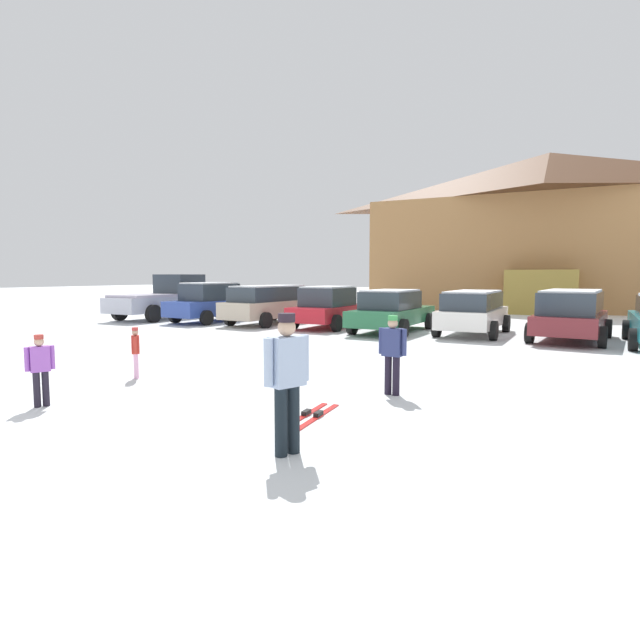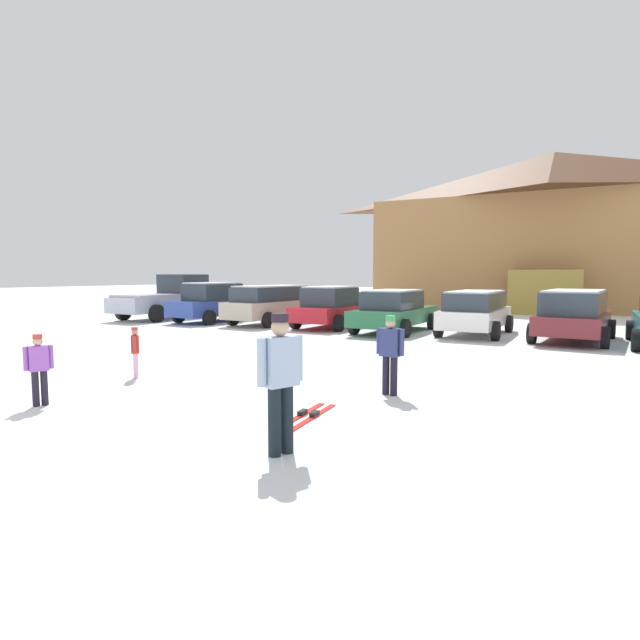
{
  "view_description": "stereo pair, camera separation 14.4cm",
  "coord_description": "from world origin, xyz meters",
  "px_view_note": "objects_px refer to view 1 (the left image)",
  "views": [
    {
      "loc": [
        6.01,
        -2.42,
        2.1
      ],
      "look_at": [
        0.45,
        8.43,
        1.01
      ],
      "focal_mm": 28.0,
      "sensor_mm": 36.0,
      "label": 1
    },
    {
      "loc": [
        6.13,
        -2.36,
        2.1
      ],
      "look_at": [
        0.45,
        8.43,
        1.01
      ],
      "focal_mm": 28.0,
      "sensor_mm": 36.0,
      "label": 2
    }
  ],
  "objects_px": {
    "parked_blue_hatchback": "(212,302)",
    "pair_of_skis": "(311,415)",
    "skier_child_in_purple_jacket": "(40,366)",
    "parked_maroon_van": "(571,313)",
    "pickup_truck": "(167,298)",
    "skier_child_in_red_jacket": "(136,350)",
    "skier_teen_in_navy_coat": "(392,350)",
    "parked_green_coupe": "(392,311)",
    "parked_red_sedan": "(329,307)",
    "parked_white_suv": "(473,311)",
    "ski_lodge": "(547,230)",
    "parked_beige_suv": "(269,303)",
    "skier_adult_in_blue_parka": "(287,375)"
  },
  "relations": [
    {
      "from": "parked_blue_hatchback",
      "to": "pair_of_skis",
      "type": "distance_m",
      "value": 16.03
    },
    {
      "from": "skier_child_in_purple_jacket",
      "to": "parked_maroon_van",
      "type": "bearing_deg",
      "value": 60.0
    },
    {
      "from": "parked_maroon_van",
      "to": "pickup_truck",
      "type": "xyz_separation_m",
      "value": [
        -17.72,
        0.42,
        0.11
      ]
    },
    {
      "from": "skier_child_in_red_jacket",
      "to": "pair_of_skis",
      "type": "distance_m",
      "value": 4.63
    },
    {
      "from": "pickup_truck",
      "to": "skier_teen_in_navy_coat",
      "type": "height_order",
      "value": "pickup_truck"
    },
    {
      "from": "parked_green_coupe",
      "to": "skier_child_in_purple_jacket",
      "type": "distance_m",
      "value": 12.78
    },
    {
      "from": "parked_red_sedan",
      "to": "parked_white_suv",
      "type": "xyz_separation_m",
      "value": [
        5.63,
        0.1,
        0.02
      ]
    },
    {
      "from": "ski_lodge",
      "to": "parked_beige_suv",
      "type": "relative_size",
      "value": 4.29
    },
    {
      "from": "skier_adult_in_blue_parka",
      "to": "pair_of_skis",
      "type": "height_order",
      "value": "skier_adult_in_blue_parka"
    },
    {
      "from": "parked_blue_hatchback",
      "to": "parked_white_suv",
      "type": "distance_m",
      "value": 11.44
    },
    {
      "from": "ski_lodge",
      "to": "skier_adult_in_blue_parka",
      "type": "xyz_separation_m",
      "value": [
        -1.19,
        -30.01,
        -4.0
      ]
    },
    {
      "from": "parked_maroon_van",
      "to": "pair_of_skis",
      "type": "bearing_deg",
      "value": -106.22
    },
    {
      "from": "skier_adult_in_blue_parka",
      "to": "pair_of_skis",
      "type": "xyz_separation_m",
      "value": [
        -0.48,
        1.5,
        -0.92
      ]
    },
    {
      "from": "pickup_truck",
      "to": "skier_teen_in_navy_coat",
      "type": "relative_size",
      "value": 4.03
    },
    {
      "from": "ski_lodge",
      "to": "parked_green_coupe",
      "type": "relative_size",
      "value": 4.34
    },
    {
      "from": "skier_teen_in_navy_coat",
      "to": "skier_child_in_red_jacket",
      "type": "bearing_deg",
      "value": -168.73
    },
    {
      "from": "parked_beige_suv",
      "to": "skier_child_in_red_jacket",
      "type": "height_order",
      "value": "parked_beige_suv"
    },
    {
      "from": "ski_lodge",
      "to": "parked_maroon_van",
      "type": "distance_m",
      "value": 17.58
    },
    {
      "from": "parked_blue_hatchback",
      "to": "pair_of_skis",
      "type": "bearing_deg",
      "value": -45.61
    },
    {
      "from": "parked_maroon_van",
      "to": "skier_teen_in_navy_coat",
      "type": "bearing_deg",
      "value": -105.81
    },
    {
      "from": "parked_white_suv",
      "to": "pickup_truck",
      "type": "bearing_deg",
      "value": 179.38
    },
    {
      "from": "parked_blue_hatchback",
      "to": "parked_maroon_van",
      "type": "distance_m",
      "value": 14.54
    },
    {
      "from": "pickup_truck",
      "to": "ski_lodge",
      "type": "bearing_deg",
      "value": 45.98
    },
    {
      "from": "parked_maroon_van",
      "to": "pair_of_skis",
      "type": "height_order",
      "value": "parked_maroon_van"
    },
    {
      "from": "skier_adult_in_blue_parka",
      "to": "parked_beige_suv",
      "type": "bearing_deg",
      "value": 123.63
    },
    {
      "from": "parked_white_suv",
      "to": "skier_child_in_red_jacket",
      "type": "xyz_separation_m",
      "value": [
        -4.76,
        -10.91,
        -0.26
      ]
    },
    {
      "from": "parked_green_coupe",
      "to": "pickup_truck",
      "type": "bearing_deg",
      "value": 176.7
    },
    {
      "from": "parked_blue_hatchback",
      "to": "parked_maroon_van",
      "type": "relative_size",
      "value": 1.0
    },
    {
      "from": "parked_red_sedan",
      "to": "parked_green_coupe",
      "type": "bearing_deg",
      "value": -8.62
    },
    {
      "from": "parked_red_sedan",
      "to": "parked_white_suv",
      "type": "bearing_deg",
      "value": 1.01
    },
    {
      "from": "ski_lodge",
      "to": "parked_green_coupe",
      "type": "bearing_deg",
      "value": -103.87
    },
    {
      "from": "parked_green_coupe",
      "to": "pickup_truck",
      "type": "xyz_separation_m",
      "value": [
        -11.78,
        0.68,
        0.19
      ]
    },
    {
      "from": "skier_adult_in_blue_parka",
      "to": "pair_of_skis",
      "type": "distance_m",
      "value": 1.83
    },
    {
      "from": "parked_white_suv",
      "to": "skier_teen_in_navy_coat",
      "type": "height_order",
      "value": "parked_white_suv"
    },
    {
      "from": "parked_maroon_van",
      "to": "skier_teen_in_navy_coat",
      "type": "distance_m",
      "value": 10.0
    },
    {
      "from": "parked_beige_suv",
      "to": "parked_green_coupe",
      "type": "distance_m",
      "value": 5.77
    },
    {
      "from": "skier_teen_in_navy_coat",
      "to": "pickup_truck",
      "type": "bearing_deg",
      "value": 146.19
    },
    {
      "from": "parked_white_suv",
      "to": "skier_adult_in_blue_parka",
      "type": "relative_size",
      "value": 2.66
    },
    {
      "from": "pickup_truck",
      "to": "skier_child_in_purple_jacket",
      "type": "relative_size",
      "value": 4.87
    },
    {
      "from": "skier_child_in_purple_jacket",
      "to": "parked_beige_suv",
      "type": "bearing_deg",
      "value": 107.66
    },
    {
      "from": "parked_blue_hatchback",
      "to": "parked_beige_suv",
      "type": "relative_size",
      "value": 0.94
    },
    {
      "from": "parked_maroon_van",
      "to": "pair_of_skis",
      "type": "relative_size",
      "value": 2.98
    },
    {
      "from": "parked_white_suv",
      "to": "pair_of_skis",
      "type": "distance_m",
      "value": 11.78
    },
    {
      "from": "skier_adult_in_blue_parka",
      "to": "skier_teen_in_navy_coat",
      "type": "bearing_deg",
      "value": 87.72
    },
    {
      "from": "pickup_truck",
      "to": "skier_adult_in_blue_parka",
      "type": "height_order",
      "value": "pickup_truck"
    },
    {
      "from": "parked_green_coupe",
      "to": "pickup_truck",
      "type": "distance_m",
      "value": 11.8
    },
    {
      "from": "skier_child_in_purple_jacket",
      "to": "parked_green_coupe",
      "type": "bearing_deg",
      "value": 83.1
    },
    {
      "from": "pair_of_skis",
      "to": "skier_adult_in_blue_parka",
      "type": "bearing_deg",
      "value": -72.14
    },
    {
      "from": "skier_child_in_purple_jacket",
      "to": "pair_of_skis",
      "type": "xyz_separation_m",
      "value": [
        4.13,
        1.46,
        -0.64
      ]
    },
    {
      "from": "ski_lodge",
      "to": "skier_child_in_red_jacket",
      "type": "xyz_separation_m",
      "value": [
        -6.19,
        -27.67,
        -4.35
      ]
    }
  ]
}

